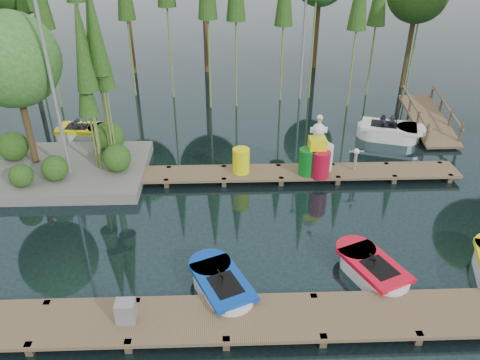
{
  "coord_description": "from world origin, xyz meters",
  "views": [
    {
      "loc": [
        0.05,
        -12.32,
        8.39
      ],
      "look_at": [
        0.5,
        0.5,
        1.1
      ],
      "focal_mm": 35.0,
      "sensor_mm": 36.0,
      "label": 1
    }
  ],
  "objects_px": {
    "utility_cabinet": "(126,311)",
    "yellow_barrel": "(241,161)",
    "boat_blue": "(222,287)",
    "island": "(38,90)",
    "boat_red": "(372,270)",
    "boat_yellow_far": "(84,133)",
    "drum_cluster": "(318,157)"
  },
  "relations": [
    {
      "from": "island",
      "to": "boat_yellow_far",
      "type": "bearing_deg",
      "value": 84.12
    },
    {
      "from": "utility_cabinet",
      "to": "yellow_barrel",
      "type": "height_order",
      "value": "yellow_barrel"
    },
    {
      "from": "boat_red",
      "to": "yellow_barrel",
      "type": "height_order",
      "value": "yellow_barrel"
    },
    {
      "from": "drum_cluster",
      "to": "yellow_barrel",
      "type": "bearing_deg",
      "value": 176.64
    },
    {
      "from": "boat_blue",
      "to": "boat_yellow_far",
      "type": "height_order",
      "value": "boat_yellow_far"
    },
    {
      "from": "boat_blue",
      "to": "boat_red",
      "type": "distance_m",
      "value": 4.0
    },
    {
      "from": "boat_blue",
      "to": "boat_red",
      "type": "relative_size",
      "value": 1.01
    },
    {
      "from": "boat_blue",
      "to": "utility_cabinet",
      "type": "relative_size",
      "value": 4.94
    },
    {
      "from": "boat_blue",
      "to": "utility_cabinet",
      "type": "bearing_deg",
      "value": -177.74
    },
    {
      "from": "utility_cabinet",
      "to": "island",
      "type": "bearing_deg",
      "value": 117.35
    },
    {
      "from": "boat_red",
      "to": "drum_cluster",
      "type": "distance_m",
      "value": 5.34
    },
    {
      "from": "island",
      "to": "boat_red",
      "type": "bearing_deg",
      "value": -31.42
    },
    {
      "from": "boat_red",
      "to": "boat_yellow_far",
      "type": "xyz_separation_m",
      "value": [
        -9.86,
        9.22,
        0.04
      ]
    },
    {
      "from": "boat_red",
      "to": "boat_yellow_far",
      "type": "distance_m",
      "value": 13.5
    },
    {
      "from": "boat_red",
      "to": "utility_cabinet",
      "type": "relative_size",
      "value": 4.87
    },
    {
      "from": "island",
      "to": "boat_yellow_far",
      "type": "xyz_separation_m",
      "value": [
        0.31,
        3.01,
        -2.91
      ]
    },
    {
      "from": "island",
      "to": "boat_blue",
      "type": "distance_m",
      "value": 9.6
    },
    {
      "from": "drum_cluster",
      "to": "boat_red",
      "type": "bearing_deg",
      "value": -83.94
    },
    {
      "from": "island",
      "to": "boat_red",
      "type": "relative_size",
      "value": 2.58
    },
    {
      "from": "yellow_barrel",
      "to": "drum_cluster",
      "type": "distance_m",
      "value": 2.71
    },
    {
      "from": "yellow_barrel",
      "to": "utility_cabinet",
      "type": "bearing_deg",
      "value": -112.34
    },
    {
      "from": "yellow_barrel",
      "to": "drum_cluster",
      "type": "xyz_separation_m",
      "value": [
        2.7,
        -0.16,
        0.19
      ]
    },
    {
      "from": "boat_blue",
      "to": "yellow_barrel",
      "type": "relative_size",
      "value": 2.91
    },
    {
      "from": "boat_yellow_far",
      "to": "utility_cabinet",
      "type": "xyz_separation_m",
      "value": [
        3.72,
        -10.8,
        0.29
      ]
    },
    {
      "from": "boat_yellow_far",
      "to": "island",
      "type": "bearing_deg",
      "value": -71.75
    },
    {
      "from": "utility_cabinet",
      "to": "drum_cluster",
      "type": "distance_m",
      "value": 8.84
    },
    {
      "from": "island",
      "to": "boat_yellow_far",
      "type": "height_order",
      "value": "island"
    },
    {
      "from": "boat_yellow_far",
      "to": "drum_cluster",
      "type": "relative_size",
      "value": 1.21
    },
    {
      "from": "yellow_barrel",
      "to": "drum_cluster",
      "type": "height_order",
      "value": "drum_cluster"
    },
    {
      "from": "island",
      "to": "utility_cabinet",
      "type": "height_order",
      "value": "island"
    },
    {
      "from": "boat_red",
      "to": "yellow_barrel",
      "type": "bearing_deg",
      "value": 97.15
    },
    {
      "from": "utility_cabinet",
      "to": "yellow_barrel",
      "type": "bearing_deg",
      "value": 67.66
    }
  ]
}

